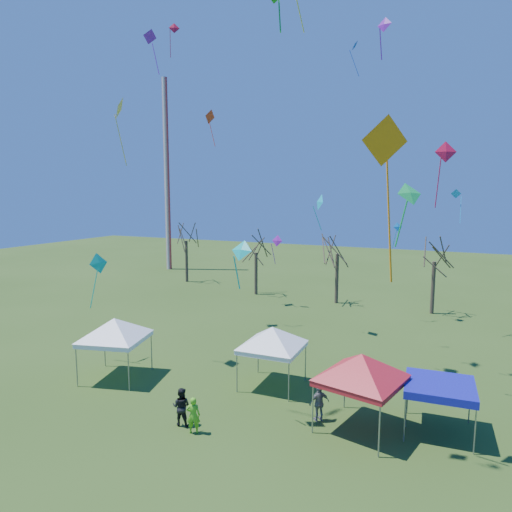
# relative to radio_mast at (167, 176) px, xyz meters

# --- Properties ---
(ground) EXTENTS (140.00, 140.00, 0.00)m
(ground) POSITION_rel_radio_mast_xyz_m (28.00, -34.00, -12.50)
(ground) COLOR #304C18
(ground) RESTS_ON ground
(radio_mast) EXTENTS (0.70, 0.70, 25.00)m
(radio_mast) POSITION_rel_radio_mast_xyz_m (0.00, 0.00, 0.00)
(radio_mast) COLOR silver
(radio_mast) RESTS_ON ground
(tree_0) EXTENTS (3.83, 3.83, 8.44)m
(tree_0) POSITION_rel_radio_mast_xyz_m (7.15, -6.62, -6.01)
(tree_0) COLOR #3D2D21
(tree_0) RESTS_ON ground
(tree_1) EXTENTS (3.42, 3.42, 7.54)m
(tree_1) POSITION_rel_radio_mast_xyz_m (17.23, -9.35, -6.71)
(tree_1) COLOR #3D2D21
(tree_1) RESTS_ON ground
(tree_2) EXTENTS (3.71, 3.71, 8.18)m
(tree_2) POSITION_rel_radio_mast_xyz_m (25.63, -9.62, -6.21)
(tree_2) COLOR #3D2D21
(tree_2) RESTS_ON ground
(tree_3) EXTENTS (3.59, 3.59, 7.91)m
(tree_3) POSITION_rel_radio_mast_xyz_m (34.03, -9.96, -6.42)
(tree_3) COLOR #3D2D21
(tree_3) RESTS_ON ground
(tent_white_west) EXTENTS (4.32, 4.32, 3.93)m
(tent_white_west) POSITION_rel_radio_mast_xyz_m (18.98, -31.90, -9.33)
(tent_white_west) COLOR gray
(tent_white_west) RESTS_ON ground
(tent_white_mid) EXTENTS (4.26, 4.26, 3.75)m
(tent_white_mid) POSITION_rel_radio_mast_xyz_m (27.30, -29.33, -9.47)
(tent_white_mid) COLOR gray
(tent_white_mid) RESTS_ON ground
(tent_red) EXTENTS (4.38, 4.38, 3.96)m
(tent_red) POSITION_rel_radio_mast_xyz_m (32.49, -31.95, -9.30)
(tent_red) COLOR gray
(tent_red) RESTS_ON ground
(tent_blue) EXTENTS (2.98, 2.98, 2.21)m
(tent_blue) POSITION_rel_radio_mast_xyz_m (35.58, -30.75, -10.47)
(tent_blue) COLOR gray
(tent_blue) RESTS_ON ground
(person_green) EXTENTS (0.69, 0.59, 1.60)m
(person_green) POSITION_rel_radio_mast_xyz_m (26.07, -35.16, -11.70)
(person_green) COLOR #56BB1D
(person_green) RESTS_ON ground
(person_grey) EXTENTS (0.99, 0.98, 1.67)m
(person_grey) POSITION_rel_radio_mast_xyz_m (30.65, -31.89, -11.66)
(person_grey) COLOR slate
(person_grey) RESTS_ON ground
(person_dark) EXTENTS (0.95, 0.81, 1.71)m
(person_dark) POSITION_rel_radio_mast_xyz_m (25.22, -34.79, -11.65)
(person_dark) COLOR black
(person_dark) RESTS_ON ground
(kite_22) EXTENTS (0.74, 0.76, 2.41)m
(kite_22) POSITION_rel_radio_mast_xyz_m (35.53, -15.60, -2.46)
(kite_22) COLOR #1591E8
(kite_22) RESTS_ON ground
(kite_17) EXTENTS (1.05, 0.66, 3.17)m
(kite_17) POSITION_rel_radio_mast_xyz_m (35.13, -26.86, -0.42)
(kite_17) COLOR red
(kite_17) RESTS_ON ground
(kite_5) EXTENTS (1.33, 1.18, 4.54)m
(kite_5) POSITION_rel_radio_mast_xyz_m (34.03, -37.82, -0.97)
(kite_5) COLOR orange
(kite_5) RESTS_ON ground
(kite_14) EXTENTS (0.91, 1.33, 3.39)m
(kite_14) POSITION_rel_radio_mast_xyz_m (16.21, -29.95, -6.53)
(kite_14) COLOR #0BA985
(kite_14) RESTS_ON ground
(kite_2) EXTENTS (0.73, 1.34, 3.22)m
(kite_2) POSITION_rel_radio_mast_xyz_m (15.16, -14.66, 4.37)
(kite_2) COLOR red
(kite_2) RESTS_ON ground
(kite_11) EXTENTS (1.03, 1.17, 2.64)m
(kite_11) POSITION_rel_radio_mast_xyz_m (26.69, -19.27, -2.95)
(kite_11) COLOR #0DB6D1
(kite_11) RESTS_ON ground
(kite_19) EXTENTS (0.77, 0.73, 2.07)m
(kite_19) POSITION_rel_radio_mast_xyz_m (31.39, -13.57, -4.99)
(kite_19) COLOR #1587E7
(kite_19) RESTS_ON ground
(kite_21) EXTENTS (0.85, 0.79, 2.38)m
(kite_21) POSITION_rel_radio_mast_xyz_m (16.18, -21.39, 9.49)
(kite_21) COLOR red
(kite_21) RESTS_ON ground
(kite_13) EXTENTS (1.08, 0.76, 2.71)m
(kite_13) POSITION_rel_radio_mast_xyz_m (21.04, -13.21, -6.54)
(kite_13) COLOR purple
(kite_13) RESTS_ON ground
(kite_7) EXTENTS (1.10, 1.25, 3.16)m
(kite_7) POSITION_rel_radio_mast_xyz_m (14.54, -22.06, 8.94)
(kite_7) COLOR purple
(kite_7) RESTS_ON ground
(kite_26) EXTENTS (0.80, 0.94, 2.60)m
(kite_26) POSITION_rel_radio_mast_xyz_m (27.77, -14.37, 8.78)
(kite_26) COLOR blue
(kite_26) RESTS_ON ground
(kite_27) EXTENTS (1.18, 1.15, 2.41)m
(kite_27) POSITION_rel_radio_mast_xyz_m (34.26, -33.28, -2.36)
(kite_27) COLOR green
(kite_27) RESTS_ON ground
(kite_18) EXTENTS (0.84, 0.48, 2.12)m
(kite_18) POSITION_rel_radio_mast_xyz_m (31.75, -25.08, 6.35)
(kite_18) COLOR purple
(kite_18) RESTS_ON ground
(kite_1) EXTENTS (1.02, 0.65, 2.20)m
(kite_1) POSITION_rel_radio_mast_xyz_m (27.53, -33.43, -4.75)
(kite_1) COLOR #0CB9AD
(kite_1) RESTS_ON ground
(kite_8) EXTENTS (1.17, 1.40, 3.87)m
(kite_8) POSITION_rel_radio_mast_xyz_m (17.85, -29.54, 2.47)
(kite_8) COLOR yellow
(kite_8) RESTS_ON ground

